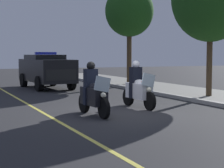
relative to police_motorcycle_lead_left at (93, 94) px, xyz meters
The scene contains 7 objects.
ground_plane 1.31m from the police_motorcycle_lead_left, 83.81° to the left, with size 80.00×80.00×0.00m, color #28282B.
curb_strip 5.10m from the police_motorcycle_lead_left, 88.65° to the left, with size 48.00×0.24×0.15m, color #9E9B93.
lane_stripe_center 1.51m from the police_motorcycle_lead_left, 84.92° to the right, with size 48.00×0.12×0.01m, color #E0D14C.
police_motorcycle_lead_left is the anchor object (origin of this frame).
police_motorcycle_lead_right 2.38m from the police_motorcycle_lead_left, 115.46° to the left, with size 2.14×0.61×1.72m.
police_suv 10.33m from the police_motorcycle_lead_left, behind, with size 5.01×2.33×2.05m.
tree_far_back 12.32m from the police_motorcycle_lead_left, 148.23° to the left, with size 2.92×2.92×5.97m.
Camera 1 is at (11.61, -5.60, 1.98)m, focal length 63.64 mm.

